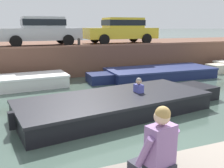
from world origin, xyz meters
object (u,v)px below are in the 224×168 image
boat_moored_west_white (6,83)px  person_seated_left (158,150)px  boat_moored_central_navy (156,73)px  car_left_inner_silver (41,30)px  car_centre_yellow (121,29)px  mooring_bollard_mid (79,42)px  motorboat_passing (123,103)px

boat_moored_west_white → person_seated_left: 9.10m
boat_moored_central_navy → car_left_inner_silver: 6.63m
boat_moored_west_white → car_centre_yellow: size_ratio=1.30×
car_centre_yellow → mooring_bollard_mid: size_ratio=9.88×
person_seated_left → mooring_bollard_mid: bearing=81.1°
person_seated_left → boat_moored_central_navy: bearing=58.9°
car_centre_yellow → mooring_bollard_mid: bearing=-155.3°
boat_moored_west_white → car_left_inner_silver: 4.27m
boat_moored_west_white → boat_moored_central_navy: (7.24, -0.20, -0.02)m
car_left_inner_silver → person_seated_left: (0.10, -11.95, -1.31)m
boat_moored_central_navy → car_centre_yellow: bearing=99.2°
car_centre_yellow → person_seated_left: (-4.67, -11.95, -1.32)m
motorboat_passing → car_centre_yellow: bearing=67.1°
mooring_bollard_mid → person_seated_left: (-1.64, -10.55, -0.71)m
motorboat_passing → car_centre_yellow: car_centre_yellow is taller
boat_moored_west_white → person_seated_left: bearing=-77.0°
boat_moored_west_white → mooring_bollard_mid: mooring_bollard_mid is taller
motorboat_passing → mooring_bollard_mid: mooring_bollard_mid is taller
car_left_inner_silver → mooring_bollard_mid: car_left_inner_silver is taller
mooring_bollard_mid → person_seated_left: mooring_bollard_mid is taller
boat_moored_west_white → person_seated_left: (2.03, -8.83, 0.86)m
boat_moored_west_white → motorboat_passing: (3.55, -4.37, -0.00)m
car_centre_yellow → boat_moored_west_white: bearing=-155.0°
motorboat_passing → person_seated_left: bearing=-108.8°
car_left_inner_silver → boat_moored_central_navy: bearing=-32.1°
motorboat_passing → car_left_inner_silver: bearing=102.1°
mooring_bollard_mid → boat_moored_central_navy: bearing=-28.4°
boat_moored_west_white → mooring_bollard_mid: size_ratio=12.84×
person_seated_left → boat_moored_west_white: bearing=103.0°
car_centre_yellow → person_seated_left: size_ratio=4.55×
person_seated_left → car_centre_yellow: bearing=68.6°
boat_moored_central_navy → motorboat_passing: bearing=-131.5°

